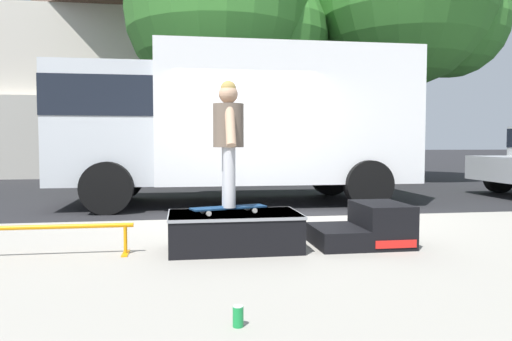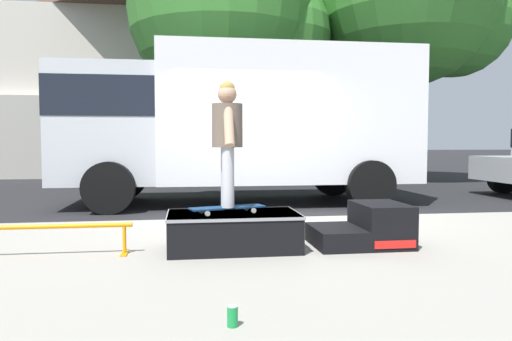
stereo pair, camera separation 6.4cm
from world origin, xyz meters
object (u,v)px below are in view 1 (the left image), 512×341
skateboard (229,208)px  soda_can (238,316)px  street_tree_main (416,3)px  street_tree_neighbour (229,16)px  box_truck (234,119)px  skater_kid (228,133)px  skate_box (234,230)px  grind_rail (52,232)px  kicker_ramp (368,228)px

skateboard → soda_can: (-0.15, -2.08, -0.37)m
street_tree_main → street_tree_neighbour: size_ratio=1.06×
skateboard → box_truck: 4.96m
skater_kid → skateboard: bearing=180.0°
skate_box → street_tree_main: (6.53, 9.11, 5.14)m
street_tree_main → street_tree_neighbour: 5.67m
skateboard → skater_kid: size_ratio=0.63×
box_truck → street_tree_neighbour: (0.38, 4.81, 3.25)m
grind_rail → soda_can: (1.57, -2.06, -0.17)m
street_tree_neighbour → kicker_ramp: bearing=-86.8°
skate_box → box_truck: 4.99m
soda_can → street_tree_neighbour: 12.67m
skateboard → street_tree_main: size_ratio=0.10×
box_truck → street_tree_main: size_ratio=0.83×
grind_rail → box_truck: box_truck is taller
box_truck → street_tree_neighbour: 5.82m
grind_rail → street_tree_main: bearing=47.8°
grind_rail → skateboard: (1.72, 0.02, 0.20)m
kicker_ramp → soda_can: 2.68m
soda_can → box_truck: (0.73, 6.87, 1.52)m
kicker_ramp → soda_can: size_ratio=7.89×
skater_kid → street_tree_main: bearing=54.2°
soda_can → street_tree_neighbour: street_tree_neighbour is taller
skate_box → skater_kid: bearing=-155.6°
kicker_ramp → skateboard: bearing=-179.0°
box_truck → skater_kid: bearing=-97.0°
grind_rail → street_tree_main: 13.38m
soda_can → kicker_ramp: bearing=51.9°
skateboard → box_truck: size_ratio=0.12×
skate_box → street_tree_neighbour: street_tree_neighbour is taller
grind_rail → soda_can: size_ratio=12.22×
skater_kid → box_truck: (0.59, 4.79, 0.38)m
skater_kid → soda_can: size_ratio=10.13×
skate_box → kicker_ramp: 1.44m
kicker_ramp → street_tree_main: bearing=60.8°
grind_rail → soda_can: 2.60m
grind_rail → soda_can: bearing=-52.7°
soda_can → street_tree_neighbour: (1.11, 11.68, 4.77)m
skate_box → skater_kid: size_ratio=1.05×
skateboard → skate_box: bearing=24.4°
street_tree_neighbour → skate_box: bearing=-95.4°
soda_can → box_truck: size_ratio=0.02×
kicker_ramp → skater_kid: (-1.50, -0.03, 1.01)m
skate_box → box_truck: size_ratio=0.19×
skateboard → street_tree_neighbour: (0.97, 9.61, 4.40)m
kicker_ramp → skateboard: 1.53m
box_truck → skateboard: bearing=-97.0°
street_tree_main → street_tree_neighbour: bearing=175.2°
street_tree_main → skate_box: bearing=-125.6°
grind_rail → street_tree_neighbour: bearing=74.4°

